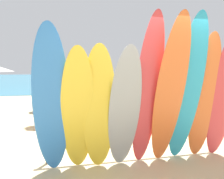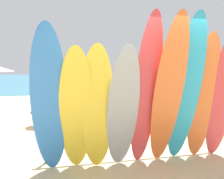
{
  "view_description": "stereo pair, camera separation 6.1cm",
  "coord_description": "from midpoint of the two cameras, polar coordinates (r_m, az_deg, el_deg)",
  "views": [
    {
      "loc": [
        -1.3,
        -3.82,
        1.75
      ],
      "look_at": [
        0.0,
        2.26,
        1.09
      ],
      "focal_mm": 33.48,
      "sensor_mm": 36.0,
      "label": 1
    },
    {
      "loc": [
        -1.24,
        -3.83,
        1.75
      ],
      "look_at": [
        0.0,
        2.26,
        1.09
      ],
      "focal_mm": 33.48,
      "sensor_mm": 36.0,
      "label": 2
    }
  ],
  "objects": [
    {
      "name": "beachgoer_near_rack",
      "position": [
        6.62,
        -18.1,
        -1.47
      ],
      "size": [
        0.48,
        0.42,
        1.59
      ],
      "rotation": [
        0.0,
        0.0,
        2.44
      ],
      "color": "brown",
      "rests_on": "ground"
    },
    {
      "name": "surfboard_orange_5",
      "position": [
        3.64,
        15.6,
        -1.23
      ],
      "size": [
        0.55,
        0.81,
        2.6
      ],
      "primitive_type": "ellipsoid",
      "rotation": [
        0.28,
        0.0,
        0.03
      ],
      "color": "orange",
      "rests_on": "ground"
    },
    {
      "name": "surfboard_teal_6",
      "position": [
        3.89,
        19.96,
        -0.57
      ],
      "size": [
        0.59,
        0.75,
        2.65
      ],
      "primitive_type": "ellipsoid",
      "rotation": [
        0.25,
        0.0,
        0.03
      ],
      "color": "#289EC6",
      "rests_on": "ground"
    },
    {
      "name": "ocean_water",
      "position": [
        33.7,
        -9.32,
        3.06
      ],
      "size": [
        60.0,
        40.0,
        0.02
      ],
      "primitive_type": "cube",
      "color": "teal",
      "rests_on": "ground"
    },
    {
      "name": "ground",
      "position": [
        17.96,
        -7.38,
        0.45
      ],
      "size": [
        60.0,
        60.0,
        0.0
      ],
      "primitive_type": "plane",
      "color": "#D3BC8C"
    },
    {
      "name": "surfboard_red_4",
      "position": [
        3.56,
        9.74,
        -1.06
      ],
      "size": [
        0.55,
        0.71,
        2.63
      ],
      "primitive_type": "ellipsoid",
      "rotation": [
        0.23,
        0.0,
        0.1
      ],
      "color": "#D13D42",
      "rests_on": "ground"
    },
    {
      "name": "beachgoer_by_water",
      "position": [
        8.8,
        -18.41,
        0.2
      ],
      "size": [
        0.4,
        0.49,
        1.55
      ],
      "rotation": [
        0.0,
        0.0,
        5.36
      ],
      "color": "brown",
      "rests_on": "ground"
    },
    {
      "name": "surfboard_grey_3",
      "position": [
        3.47,
        3.55,
        -5.51
      ],
      "size": [
        0.58,
        0.64,
        2.1
      ],
      "primitive_type": "ellipsoid",
      "rotation": [
        0.26,
        0.0,
        0.06
      ],
      "color": "#999EA3",
      "rests_on": "ground"
    },
    {
      "name": "surfboard_orange_7",
      "position": [
        4.2,
        24.01,
        -2.19
      ],
      "size": [
        0.56,
        0.57,
        2.37
      ],
      "primitive_type": "ellipsoid",
      "rotation": [
        0.19,
        0.0,
        -0.06
      ],
      "color": "orange",
      "rests_on": "ground"
    },
    {
      "name": "surfboard_blue_0",
      "position": [
        3.38,
        -16.25,
        -3.58
      ],
      "size": [
        0.57,
        0.63,
        2.39
      ],
      "primitive_type": "ellipsoid",
      "rotation": [
        0.23,
        0.0,
        0.02
      ],
      "color": "#337AD1",
      "rests_on": "ground"
    },
    {
      "name": "surfboard_red_8",
      "position": [
        4.4,
        28.37,
        -1.6
      ],
      "size": [
        0.56,
        0.58,
        2.43
      ],
      "primitive_type": "ellipsoid",
      "rotation": [
        0.2,
        0.0,
        -0.06
      ],
      "color": "#D13D42",
      "rests_on": "ground"
    },
    {
      "name": "surfboard_yellow_2",
      "position": [
        3.43,
        -3.57,
        -5.54
      ],
      "size": [
        0.59,
        0.54,
        2.12
      ],
      "primitive_type": "ellipsoid",
      "rotation": [
        0.21,
        0.0,
        -0.07
      ],
      "color": "yellow",
      "rests_on": "ground"
    },
    {
      "name": "distant_boat",
      "position": [
        25.7,
        -5.02,
        2.53
      ],
      "size": [
        4.56,
        1.55,
        0.36
      ],
      "color": "teal",
      "rests_on": "ground"
    },
    {
      "name": "surfboard_yellow_1",
      "position": [
        3.42,
        -9.27,
        -5.99
      ],
      "size": [
        0.55,
        0.62,
        2.08
      ],
      "primitive_type": "ellipsoid",
      "rotation": [
        0.27,
        0.0,
        -0.0
      ],
      "color": "yellow",
      "rests_on": "ground"
    },
    {
      "name": "surfboard_rack",
      "position": [
        4.19,
        6.68,
        -9.91
      ],
      "size": [
        3.5,
        0.07,
        0.75
      ],
      "color": "brown",
      "rests_on": "ground"
    }
  ]
}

